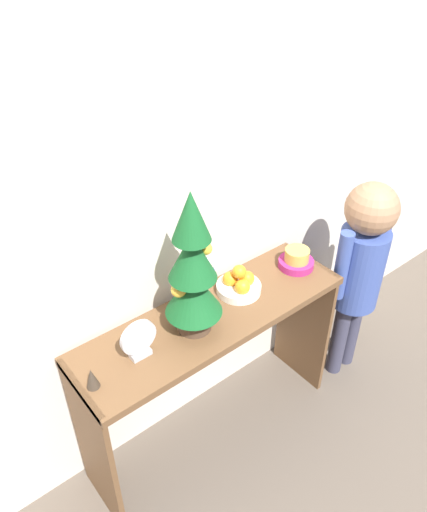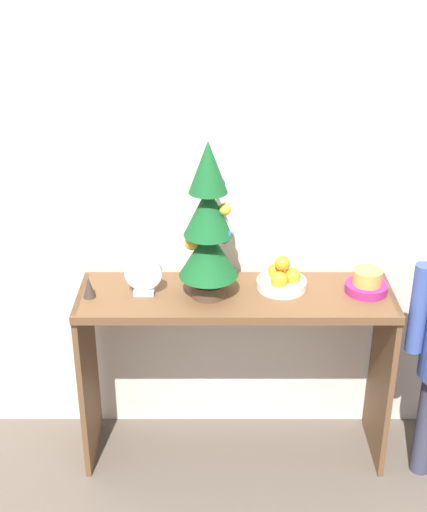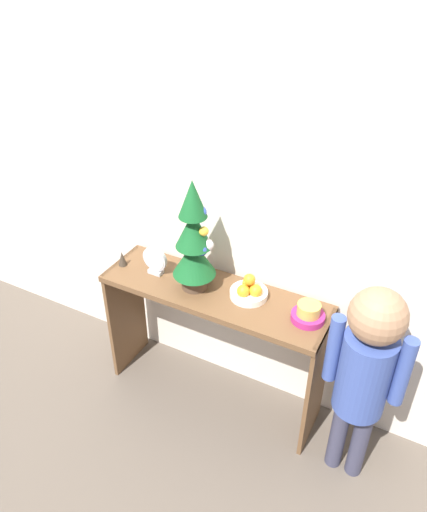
{
  "view_description": "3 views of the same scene",
  "coord_description": "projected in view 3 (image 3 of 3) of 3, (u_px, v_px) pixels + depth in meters",
  "views": [
    {
      "loc": [
        -0.87,
        -0.91,
        1.96
      ],
      "look_at": [
        0.03,
        0.19,
        0.94
      ],
      "focal_mm": 35.0,
      "sensor_mm": 36.0,
      "label": 1
    },
    {
      "loc": [
        -0.08,
        -2.02,
        1.9
      ],
      "look_at": [
        -0.07,
        0.17,
        0.84
      ],
      "focal_mm": 50.0,
      "sensor_mm": 36.0,
      "label": 2
    },
    {
      "loc": [
        0.87,
        -1.48,
        2.14
      ],
      "look_at": [
        0.01,
        0.15,
        0.9
      ],
      "focal_mm": 35.0,
      "sensor_mm": 36.0,
      "label": 3
    }
  ],
  "objects": [
    {
      "name": "ground_plane",
      "position": [
        199.0,
        413.0,
        2.61
      ],
      "size": [
        12.0,
        12.0,
        0.0
      ],
      "primitive_type": "plane",
      "color": "brown"
    },
    {
      "name": "back_wall",
      "position": [
        236.0,
        166.0,
        2.19
      ],
      "size": [
        7.0,
        0.05,
        2.5
      ],
      "primitive_type": "cube",
      "color": "beige",
      "rests_on": "ground_plane"
    },
    {
      "name": "console_table",
      "position": [
        214.0,
        317.0,
        2.44
      ],
      "size": [
        1.11,
        0.33,
        0.7
      ],
      "color": "brown",
      "rests_on": "ground_plane"
    },
    {
      "name": "mini_tree",
      "position": [
        194.0,
        240.0,
        2.23
      ],
      "size": [
        0.2,
        0.2,
        0.56
      ],
      "color": "#4C3828",
      "rests_on": "console_table"
    },
    {
      "name": "fruit_bowl",
      "position": [
        249.0,
        290.0,
        2.29
      ],
      "size": [
        0.18,
        0.18,
        0.12
      ],
      "color": "silver",
      "rests_on": "console_table"
    },
    {
      "name": "singing_bowl",
      "position": [
        308.0,
        314.0,
        2.16
      ],
      "size": [
        0.15,
        0.15,
        0.08
      ],
      "color": "#9E2366",
      "rests_on": "console_table"
    },
    {
      "name": "desk_clock",
      "position": [
        155.0,
        261.0,
        2.43
      ],
      "size": [
        0.13,
        0.04,
        0.15
      ],
      "color": "#B2B2B7",
      "rests_on": "console_table"
    },
    {
      "name": "figurine",
      "position": [
        122.0,
        259.0,
        2.51
      ],
      "size": [
        0.04,
        0.04,
        0.08
      ],
      "color": "#382D23",
      "rests_on": "console_table"
    },
    {
      "name": "child_figure",
      "position": [
        366.0,
        366.0,
        1.99
      ],
      "size": [
        0.33,
        0.22,
        1.04
      ],
      "color": "#38384C",
      "rests_on": "ground_plane"
    }
  ]
}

